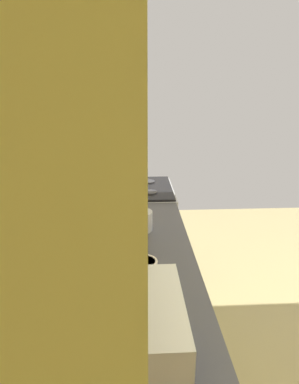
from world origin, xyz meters
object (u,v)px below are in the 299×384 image
Objects in this scene: oven_range at (137,233)px; microwave at (136,335)px; bowl at (145,266)px; kettle at (142,221)px.

microwave reaches higher than oven_range.
oven_range is 2.02m from microwave.
kettle is (0.50, -0.00, 0.03)m from bowl.
microwave is at bearing 174.84° from bowl.
oven_range is 1.41m from bowl.
oven_range is at bearing 0.96° from bowl.
microwave reaches higher than bowl.
microwave reaches higher than kettle.
oven_range reaches higher than bowl.
kettle reaches higher than bowl.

